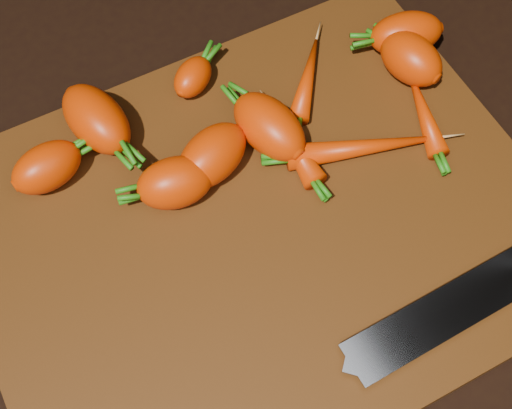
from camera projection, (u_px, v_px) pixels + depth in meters
name	position (u px, v px, depth m)	size (l,w,h in m)	color
ground	(261.00, 232.00, 0.64)	(2.00, 2.00, 0.01)	black
cutting_board	(261.00, 226.00, 0.63)	(0.50, 0.40, 0.01)	#562C0D
carrot_0	(47.00, 167.00, 0.63)	(0.07, 0.04, 0.04)	red
carrot_1	(175.00, 183.00, 0.62)	(0.07, 0.05, 0.05)	red
carrot_2	(96.00, 119.00, 0.65)	(0.08, 0.05, 0.05)	red
carrot_3	(269.00, 127.00, 0.65)	(0.08, 0.05, 0.05)	red
carrot_4	(212.00, 156.00, 0.63)	(0.07, 0.05, 0.05)	red
carrot_5	(193.00, 77.00, 0.68)	(0.05, 0.03, 0.03)	red
carrot_6	(406.00, 34.00, 0.70)	(0.07, 0.04, 0.04)	red
carrot_7	(423.00, 111.00, 0.67)	(0.10, 0.02, 0.02)	red
carrot_8	(364.00, 147.00, 0.65)	(0.14, 0.03, 0.03)	red
carrot_9	(293.00, 145.00, 0.65)	(0.09, 0.02, 0.02)	red
carrot_10	(411.00, 59.00, 0.69)	(0.07, 0.05, 0.05)	red
carrot_11	(308.00, 78.00, 0.69)	(0.10, 0.02, 0.02)	red
knife	(484.00, 291.00, 0.59)	(0.35, 0.04, 0.02)	gray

